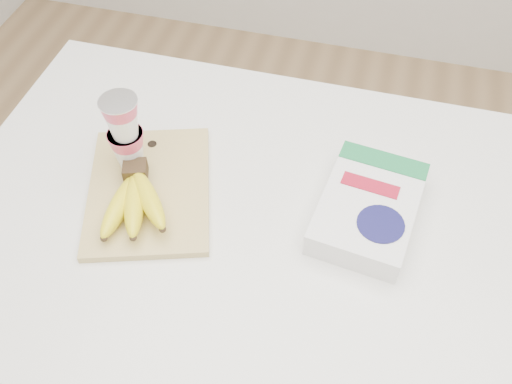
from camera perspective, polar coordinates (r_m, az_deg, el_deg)
room at (r=0.90m, az=1.69°, el=10.92°), size 4.00×4.00×4.00m
table at (r=1.58m, az=0.97°, el=-13.55°), size 1.33×0.89×1.00m
cutting_board at (r=1.21m, az=-10.63°, el=0.22°), size 0.34×0.40×0.02m
bananas at (r=1.15m, az=-12.07°, el=-0.76°), size 0.16×0.21×0.06m
yogurt_stack at (r=1.19m, az=-13.01°, el=5.94°), size 0.08×0.08×0.18m
cereal_box at (r=1.15m, az=11.17°, el=-1.55°), size 0.21×0.29×0.06m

